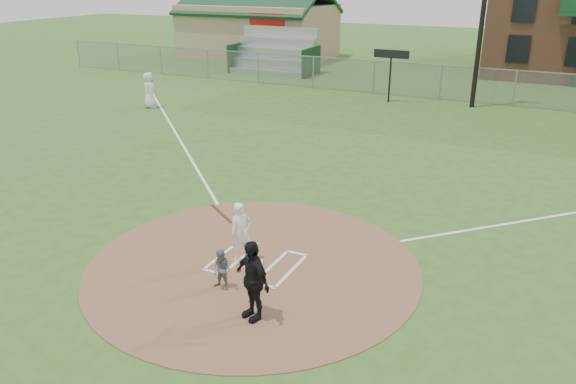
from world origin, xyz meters
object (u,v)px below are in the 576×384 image
at_px(catcher, 222,270).
at_px(ondeck_player, 149,90).
at_px(home_plate, 253,264).
at_px(umpire, 252,280).
at_px(batter_at_plate, 241,233).

distance_m(catcher, ondeck_player, 19.90).
height_order(home_plate, catcher, catcher).
relative_size(home_plate, catcher, 0.47).
bearing_deg(home_plate, ondeck_player, 136.61).
relative_size(umpire, batter_at_plate, 1.02).
height_order(home_plate, batter_at_plate, batter_at_plate).
xyz_separation_m(home_plate, catcher, (-0.08, -1.33, 0.48)).
xyz_separation_m(home_plate, ondeck_player, (-13.82, 13.06, 0.93)).
bearing_deg(catcher, home_plate, 89.22).
height_order(home_plate, ondeck_player, ondeck_player).
xyz_separation_m(catcher, umpire, (1.22, -0.70, 0.41)).
bearing_deg(umpire, home_plate, 144.02).
relative_size(umpire, ondeck_player, 0.94).
bearing_deg(batter_at_plate, home_plate, -3.62).
xyz_separation_m(catcher, ondeck_player, (-13.74, 14.39, 0.45)).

